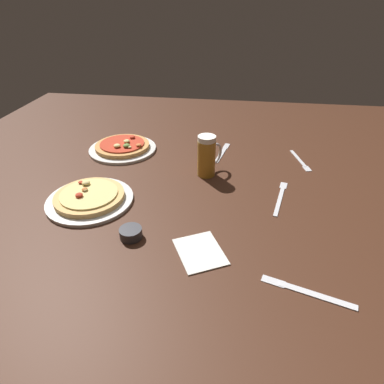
% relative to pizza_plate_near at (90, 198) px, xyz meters
% --- Properties ---
extents(ground_plane, '(2.40, 2.40, 0.03)m').
position_rel_pizza_plate_near_xyz_m(ground_plane, '(0.35, 0.08, -0.03)').
color(ground_plane, '#3D2114').
extents(pizza_plate_near, '(0.30, 0.30, 0.05)m').
position_rel_pizza_plate_near_xyz_m(pizza_plate_near, '(0.00, 0.00, 0.00)').
color(pizza_plate_near, silver).
rests_on(pizza_plate_near, ground_plane).
extents(pizza_plate_far, '(0.31, 0.31, 0.05)m').
position_rel_pizza_plate_near_xyz_m(pizza_plate_far, '(-0.02, 0.43, 0.00)').
color(pizza_plate_far, silver).
rests_on(pizza_plate_far, ground_plane).
extents(beer_mug_dark, '(0.09, 0.12, 0.17)m').
position_rel_pizza_plate_near_xyz_m(beer_mug_dark, '(0.39, 0.26, 0.07)').
color(beer_mug_dark, '#B27A23').
rests_on(beer_mug_dark, ground_plane).
extents(ramekin_sauce, '(0.07, 0.07, 0.03)m').
position_rel_pizza_plate_near_xyz_m(ramekin_sauce, '(0.20, -0.17, 0.00)').
color(ramekin_sauce, '#333338').
rests_on(ramekin_sauce, ground_plane).
extents(napkin_folded, '(0.18, 0.19, 0.01)m').
position_rel_pizza_plate_near_xyz_m(napkin_folded, '(0.41, -0.21, -0.01)').
color(napkin_folded, silver).
rests_on(napkin_folded, ground_plane).
extents(fork_left, '(0.07, 0.20, 0.01)m').
position_rel_pizza_plate_near_xyz_m(fork_left, '(0.78, 0.43, -0.01)').
color(fork_left, silver).
rests_on(fork_left, ground_plane).
extents(knife_right, '(0.06, 0.21, 0.01)m').
position_rel_pizza_plate_near_xyz_m(knife_right, '(0.44, 0.46, -0.01)').
color(knife_right, silver).
rests_on(knife_right, ground_plane).
extents(fork_spare, '(0.07, 0.23, 0.01)m').
position_rel_pizza_plate_near_xyz_m(fork_spare, '(0.67, 0.12, -0.01)').
color(fork_spare, silver).
rests_on(fork_spare, ground_plane).
extents(knife_spare, '(0.23, 0.09, 0.01)m').
position_rel_pizza_plate_near_xyz_m(knife_spare, '(0.70, -0.31, -0.01)').
color(knife_spare, silver).
rests_on(knife_spare, ground_plane).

